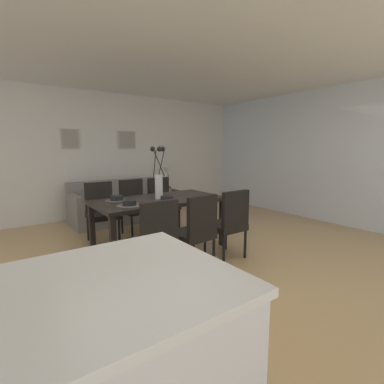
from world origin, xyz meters
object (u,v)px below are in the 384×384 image
(bowl_near_right, at_px, (117,198))
(side_table, at_px, (168,201))
(bowl_near_left, at_px, (129,202))
(table_lamp, at_px, (168,173))
(dining_chair_mid_left, at_px, (229,221))
(dining_chair_near_right, at_px, (101,209))
(dining_table, at_px, (159,204))
(centerpiece_vase, at_px, (159,179))
(bowl_far_left, at_px, (167,198))
(dining_chair_near_left, at_px, (155,237))
(dining_chair_far_left, at_px, (196,229))
(sofa, at_px, (120,207))
(dining_chair_far_right, at_px, (135,204))
(framed_picture_left, at_px, (70,139))
(dining_chair_mid_right, at_px, (162,201))
(framed_picture_center, at_px, (127,140))

(bowl_near_right, distance_m, side_table, 2.56)
(bowl_near_left, distance_m, table_lamp, 2.81)
(dining_chair_mid_left, relative_size, side_table, 1.77)
(dining_chair_near_right, relative_size, dining_chair_mid_left, 1.00)
(dining_table, distance_m, centerpiece_vase, 0.36)
(table_lamp, bearing_deg, bowl_near_right, -137.16)
(bowl_far_left, relative_size, table_lamp, 0.33)
(dining_chair_near_left, bearing_deg, dining_chair_mid_left, 1.18)
(dining_chair_far_left, relative_size, sofa, 0.49)
(dining_chair_far_left, xyz_separation_m, sofa, (0.15, 2.79, -0.23))
(dining_table, xyz_separation_m, dining_chair_far_right, (0.03, 0.91, -0.15))
(dining_chair_far_right, relative_size, sofa, 0.49)
(dining_chair_far_right, distance_m, sofa, 1.02)
(framed_picture_left, bearing_deg, dining_chair_far_right, -68.74)
(dining_chair_near_left, relative_size, sofa, 0.49)
(dining_chair_near_left, bearing_deg, dining_chair_mid_right, 58.37)
(centerpiece_vase, bearing_deg, framed_picture_left, 103.31)
(dining_chair_far_left, bearing_deg, dining_chair_far_right, 89.07)
(dining_chair_far_left, xyz_separation_m, framed_picture_center, (0.59, 3.37, 1.12))
(framed_picture_left, bearing_deg, dining_chair_mid_right, -54.41)
(dining_chair_far_left, bearing_deg, sofa, 86.90)
(bowl_near_right, bearing_deg, dining_chair_far_right, 50.91)
(dining_table, height_order, sofa, sofa)
(dining_chair_mid_right, distance_m, table_lamp, 1.32)
(bowl_far_left, bearing_deg, dining_chair_mid_right, 63.53)
(dining_chair_mid_left, bearing_deg, bowl_far_left, 131.26)
(centerpiece_vase, relative_size, table_lamp, 1.44)
(sofa, bearing_deg, dining_chair_near_left, -103.91)
(dining_chair_far_left, bearing_deg, dining_chair_near_right, 107.84)
(dining_chair_far_left, distance_m, table_lamp, 3.12)
(dining_chair_far_left, bearing_deg, dining_chair_mid_left, 3.41)
(dining_chair_mid_right, bearing_deg, dining_chair_mid_left, -89.57)
(bowl_near_left, xyz_separation_m, table_lamp, (1.84, 2.13, 0.11))
(bowl_near_right, bearing_deg, side_table, 42.84)
(dining_chair_near_right, xyz_separation_m, framed_picture_left, (-0.02, 1.63, 1.12))
(dining_table, distance_m, dining_chair_near_right, 1.03)
(dining_chair_near_right, relative_size, framed_picture_center, 2.25)
(bowl_near_right, height_order, sofa, bowl_near_right)
(centerpiece_vase, bearing_deg, bowl_far_left, -90.25)
(sofa, height_order, table_lamp, table_lamp)
(dining_chair_mid_left, bearing_deg, dining_chair_near_right, 123.45)
(centerpiece_vase, bearing_deg, dining_chair_near_left, -121.61)
(table_lamp, relative_size, framed_picture_left, 1.32)
(dining_chair_far_right, xyz_separation_m, table_lamp, (1.27, 1.01, 0.38))
(dining_chair_far_right, distance_m, centerpiece_vase, 1.04)
(dining_chair_mid_right, xyz_separation_m, table_lamp, (0.75, 1.02, 0.38))
(dining_chair_mid_left, bearing_deg, centerpiece_vase, 123.31)
(sofa, xyz_separation_m, table_lamp, (1.15, 0.02, 0.61))
(centerpiece_vase, height_order, sofa, centerpiece_vase)
(dining_chair_mid_right, bearing_deg, side_table, 53.86)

